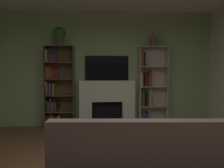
% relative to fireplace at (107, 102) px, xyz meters
% --- Properties ---
extents(wall_back_accent, '(5.46, 0.06, 2.88)m').
position_rel_fireplace_xyz_m(wall_back_accent, '(0.00, 0.16, 0.82)').
color(wall_back_accent, '#9AB980').
rests_on(wall_back_accent, ground_plane).
extents(fireplace, '(1.47, 0.55, 1.15)m').
position_rel_fireplace_xyz_m(fireplace, '(0.00, 0.00, 0.00)').
color(fireplace, white).
rests_on(fireplace, ground_plane).
extents(tv, '(1.08, 0.06, 0.61)m').
position_rel_fireplace_xyz_m(tv, '(0.00, 0.10, 0.84)').
color(tv, black).
rests_on(tv, fireplace).
extents(bookshelf_left, '(0.71, 0.33, 1.99)m').
position_rel_fireplace_xyz_m(bookshelf_left, '(-1.24, 0.01, 0.34)').
color(bookshelf_left, brown).
rests_on(bookshelf_left, ground_plane).
extents(bookshelf_right, '(0.71, 0.28, 1.99)m').
position_rel_fireplace_xyz_m(bookshelf_right, '(1.07, 0.03, 0.34)').
color(bookshelf_right, beige).
rests_on(bookshelf_right, ground_plane).
extents(potted_plant, '(0.31, 0.31, 0.45)m').
position_rel_fireplace_xyz_m(potted_plant, '(-1.15, -0.02, 1.63)').
color(potted_plant, '#46555F').
rests_on(potted_plant, bookshelf_left).
extents(vase_with_flowers, '(0.14, 0.14, 0.40)m').
position_rel_fireplace_xyz_m(vase_with_flowers, '(1.15, -0.02, 1.51)').
color(vase_with_flowers, '#803C4F').
rests_on(vase_with_flowers, bookshelf_right).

